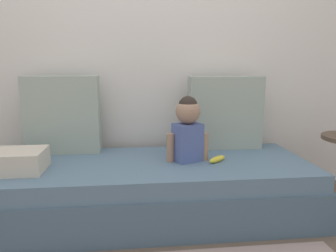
% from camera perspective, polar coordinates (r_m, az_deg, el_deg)
% --- Properties ---
extents(ground_plane, '(12.00, 12.00, 0.00)m').
position_cam_1_polar(ground_plane, '(2.32, -3.47, -15.80)').
color(ground_plane, brown).
extents(back_wall, '(5.48, 0.10, 2.35)m').
position_cam_1_polar(back_wall, '(2.63, -4.38, 13.70)').
color(back_wall, silver).
rests_on(back_wall, ground).
extents(couch, '(2.28, 0.84, 0.39)m').
position_cam_1_polar(couch, '(2.24, -3.53, -11.39)').
color(couch, '#495F70').
rests_on(couch, ground).
extents(throw_pillow_left, '(0.54, 0.16, 0.58)m').
position_cam_1_polar(throw_pillow_left, '(2.48, -18.68, 1.94)').
color(throw_pillow_left, '#99A393').
rests_on(throw_pillow_left, couch).
extents(throw_pillow_right, '(0.58, 0.16, 0.57)m').
position_cam_1_polar(throw_pillow_right, '(2.53, 10.35, 2.42)').
color(throw_pillow_right, '#99A393').
rests_on(throw_pillow_right, couch).
extents(toddler, '(0.29, 0.20, 0.45)m').
position_cam_1_polar(toddler, '(2.15, 3.61, -0.23)').
color(toddler, '#4C5B93').
rests_on(toddler, couch).
extents(banana, '(0.16, 0.14, 0.04)m').
position_cam_1_polar(banana, '(2.19, 8.99, -5.98)').
color(banana, yellow).
rests_on(banana, couch).
extents(folded_blanket, '(0.40, 0.28, 0.13)m').
position_cam_1_polar(folded_blanket, '(2.19, -26.67, -5.75)').
color(folded_blanket, beige).
rests_on(folded_blanket, couch).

